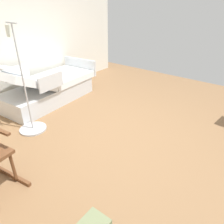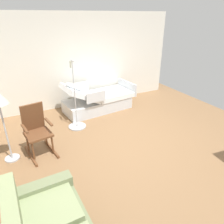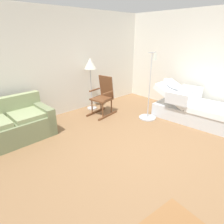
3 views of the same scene
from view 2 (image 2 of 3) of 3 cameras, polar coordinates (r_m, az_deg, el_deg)
name	(u,v)px [view 2 (image 2 of 3)]	position (r m, az deg, el deg)	size (l,w,h in m)	color
ground_plane	(133,143)	(4.71, 5.70, -8.40)	(6.75, 6.75, 0.00)	olive
side_wall	(87,60)	(6.49, -6.87, 13.95)	(0.10, 5.60, 2.70)	silver
hospital_bed	(98,100)	(6.15, -4.01, 3.26)	(1.16, 2.16, 1.02)	silver
rocking_chair	(37,130)	(4.41, -20.03, -4.80)	(0.83, 0.59, 1.05)	brown
iv_pole	(77,118)	(5.27, -9.74, -1.65)	(0.44, 0.44, 1.69)	#B2B5BA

